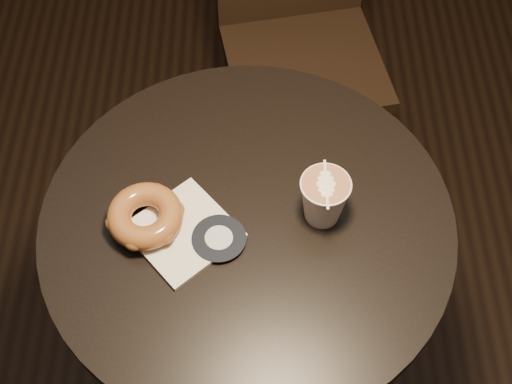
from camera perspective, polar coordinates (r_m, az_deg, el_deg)
cafe_table at (r=1.37m, az=-0.63°, el=-6.49°), size 0.70×0.70×0.75m
chair at (r=1.84m, az=3.39°, el=14.52°), size 0.45×0.45×0.97m
pastry_bag at (r=1.18m, az=-5.83°, el=-3.19°), size 0.21×0.21×0.01m
doughnut at (r=1.18m, az=-8.86°, el=-1.90°), size 0.13×0.13×0.04m
latte_cup at (r=1.17m, az=5.44°, el=-0.60°), size 0.08×0.08×0.09m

